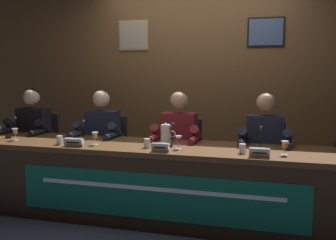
{
  "coord_description": "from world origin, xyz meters",
  "views": [
    {
      "loc": [
        1.0,
        -3.58,
        1.46
      ],
      "look_at": [
        0.0,
        0.0,
        0.98
      ],
      "focal_mm": 41.86,
      "sensor_mm": 36.0,
      "label": 1
    }
  ],
  "objects_px": {
    "nameplate_right": "(259,153)",
    "water_cup_right": "(242,149)",
    "conference_table": "(165,170)",
    "panelist_center": "(177,140)",
    "chair_center": "(182,161)",
    "microphone_left": "(80,135)",
    "microphone_center": "(171,138)",
    "panelist_left": "(100,136)",
    "microphone_right": "(260,143)",
    "chair_left": "(108,157)",
    "juice_glass_left": "(95,136)",
    "juice_glass_right": "(285,145)",
    "chair_right": "(264,167)",
    "microphone_far_left": "(11,131)",
    "nameplate_left": "(74,142)",
    "nameplate_center": "(160,147)",
    "panelist_right": "(265,144)",
    "water_pitcher_central": "(166,134)",
    "chair_far_left": "(41,152)",
    "panelist_far_left": "(30,133)",
    "water_cup_left": "(60,140)",
    "juice_glass_far_left": "(15,132)",
    "water_cup_center": "(147,144)",
    "juice_glass_center": "(178,140)"
  },
  "relations": [
    {
      "from": "juice_glass_far_left",
      "to": "panelist_left",
      "type": "bearing_deg",
      "value": 35.43
    },
    {
      "from": "chair_left",
      "to": "juice_glass_right",
      "type": "distance_m",
      "value": 2.13
    },
    {
      "from": "microphone_far_left",
      "to": "chair_left",
      "type": "distance_m",
      "value": 1.11
    },
    {
      "from": "microphone_far_left",
      "to": "juice_glass_center",
      "type": "relative_size",
      "value": 1.74
    },
    {
      "from": "nameplate_center",
      "to": "microphone_right",
      "type": "distance_m",
      "value": 0.9
    },
    {
      "from": "microphone_far_left",
      "to": "water_cup_right",
      "type": "distance_m",
      "value": 2.5
    },
    {
      "from": "panelist_left",
      "to": "nameplate_right",
      "type": "bearing_deg",
      "value": -20.17
    },
    {
      "from": "conference_table",
      "to": "water_cup_right",
      "type": "bearing_deg",
      "value": -3.65
    },
    {
      "from": "nameplate_right",
      "to": "water_cup_right",
      "type": "bearing_deg",
      "value": 142.38
    },
    {
      "from": "chair_left",
      "to": "microphone_center",
      "type": "bearing_deg",
      "value": -31.87
    },
    {
      "from": "panelist_far_left",
      "to": "juice_glass_left",
      "type": "height_order",
      "value": "panelist_far_left"
    },
    {
      "from": "juice_glass_left",
      "to": "nameplate_right",
      "type": "bearing_deg",
      "value": -5.08
    },
    {
      "from": "microphone_center",
      "to": "chair_far_left",
      "type": "bearing_deg",
      "value": 162.48
    },
    {
      "from": "conference_table",
      "to": "juice_glass_right",
      "type": "bearing_deg",
      "value": -1.13
    },
    {
      "from": "nameplate_left",
      "to": "microphone_center",
      "type": "relative_size",
      "value": 0.9
    },
    {
      "from": "conference_table",
      "to": "chair_center",
      "type": "xyz_separation_m",
      "value": [
        0.0,
        0.69,
        -0.07
      ]
    },
    {
      "from": "chair_center",
      "to": "panelist_right",
      "type": "relative_size",
      "value": 0.74
    },
    {
      "from": "conference_table",
      "to": "chair_right",
      "type": "xyz_separation_m",
      "value": [
        0.9,
        0.69,
        -0.07
      ]
    },
    {
      "from": "microphone_center",
      "to": "nameplate_right",
      "type": "height_order",
      "value": "microphone_center"
    },
    {
      "from": "microphone_center",
      "to": "chair_right",
      "type": "bearing_deg",
      "value": 33.51
    },
    {
      "from": "chair_left",
      "to": "microphone_left",
      "type": "bearing_deg",
      "value": -91.69
    },
    {
      "from": "panelist_center",
      "to": "water_cup_center",
      "type": "relative_size",
      "value": 14.62
    },
    {
      "from": "panelist_right",
      "to": "water_pitcher_central",
      "type": "height_order",
      "value": "panelist_right"
    },
    {
      "from": "nameplate_left",
      "to": "microphone_left",
      "type": "height_order",
      "value": "microphone_left"
    },
    {
      "from": "panelist_left",
      "to": "microphone_right",
      "type": "height_order",
      "value": "panelist_left"
    },
    {
      "from": "chair_right",
      "to": "water_cup_right",
      "type": "xyz_separation_m",
      "value": [
        -0.17,
        -0.73,
        0.32
      ]
    },
    {
      "from": "juice_glass_left",
      "to": "juice_glass_right",
      "type": "bearing_deg",
      "value": 0.04
    },
    {
      "from": "juice_glass_left",
      "to": "juice_glass_far_left",
      "type": "bearing_deg",
      "value": 179.9
    },
    {
      "from": "conference_table",
      "to": "chair_left",
      "type": "height_order",
      "value": "chair_left"
    },
    {
      "from": "chair_left",
      "to": "nameplate_right",
      "type": "bearing_deg",
      "value": -25.66
    },
    {
      "from": "water_cup_center",
      "to": "nameplate_right",
      "type": "relative_size",
      "value": 0.5
    },
    {
      "from": "chair_left",
      "to": "microphone_left",
      "type": "distance_m",
      "value": 0.72
    },
    {
      "from": "juice_glass_far_left",
      "to": "microphone_right",
      "type": "distance_m",
      "value": 2.48
    },
    {
      "from": "nameplate_center",
      "to": "nameplate_left",
      "type": "bearing_deg",
      "value": 179.06
    },
    {
      "from": "conference_table",
      "to": "panelist_center",
      "type": "distance_m",
      "value": 0.53
    },
    {
      "from": "panelist_center",
      "to": "water_pitcher_central",
      "type": "height_order",
      "value": "panelist_center"
    },
    {
      "from": "chair_right",
      "to": "chair_far_left",
      "type": "bearing_deg",
      "value": 180.0
    },
    {
      "from": "panelist_far_left",
      "to": "water_cup_left",
      "type": "xyz_separation_m",
      "value": [
        0.75,
        -0.59,
        0.05
      ]
    },
    {
      "from": "nameplate_center",
      "to": "chair_right",
      "type": "distance_m",
      "value": 1.28
    },
    {
      "from": "microphone_left",
      "to": "microphone_center",
      "type": "xyz_separation_m",
      "value": [
        0.94,
        0.05,
        0.0
      ]
    },
    {
      "from": "water_cup_left",
      "to": "water_cup_center",
      "type": "bearing_deg",
      "value": 4.8
    },
    {
      "from": "water_cup_right",
      "to": "microphone_right",
      "type": "distance_m",
      "value": 0.21
    },
    {
      "from": "chair_center",
      "to": "water_cup_right",
      "type": "xyz_separation_m",
      "value": [
        0.72,
        -0.73,
        0.32
      ]
    },
    {
      "from": "water_cup_right",
      "to": "water_pitcher_central",
      "type": "height_order",
      "value": "water_pitcher_central"
    },
    {
      "from": "panelist_center",
      "to": "nameplate_center",
      "type": "distance_m",
      "value": 0.66
    },
    {
      "from": "water_cup_center",
      "to": "water_pitcher_central",
      "type": "height_order",
      "value": "water_pitcher_central"
    },
    {
      "from": "nameplate_left",
      "to": "water_pitcher_central",
      "type": "bearing_deg",
      "value": 24.65
    },
    {
      "from": "juice_glass_left",
      "to": "microphone_left",
      "type": "relative_size",
      "value": 0.57
    },
    {
      "from": "chair_left",
      "to": "nameplate_left",
      "type": "distance_m",
      "value": 0.9
    },
    {
      "from": "microphone_far_left",
      "to": "panelist_center",
      "type": "distance_m",
      "value": 1.81
    }
  ]
}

